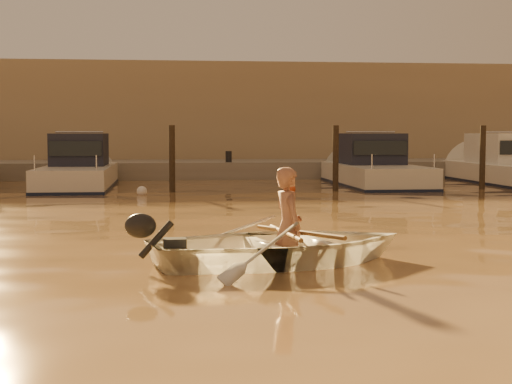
{
  "coord_description": "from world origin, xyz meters",
  "views": [
    {
      "loc": [
        -0.4,
        -9.8,
        1.78
      ],
      "look_at": [
        1.16,
        3.65,
        0.75
      ],
      "focal_mm": 55.0,
      "sensor_mm": 36.0,
      "label": 1
    }
  ],
  "objects": [
    {
      "name": "piling_2",
      "position": [
        -0.2,
        13.8,
        0.9
      ],
      "size": [
        0.18,
        0.18,
        2.2
      ],
      "primitive_type": "cylinder",
      "color": "#2D2319",
      "rests_on": "ground_plane"
    },
    {
      "name": "piling_4",
      "position": [
        9.5,
        13.8,
        0.9
      ],
      "size": [
        0.18,
        0.18,
        2.2
      ],
      "primitive_type": "cylinder",
      "color": "#2D2319",
      "rests_on": "ground_plane"
    },
    {
      "name": "moored_boat_2",
      "position": [
        -3.22,
        16.0,
        0.62
      ],
      "size": [
        2.16,
        7.27,
        1.75
      ],
      "primitive_type": null,
      "color": "silver",
      "rests_on": "ground_plane"
    },
    {
      "name": "moored_boat_4",
      "position": [
        6.65,
        16.0,
        0.62
      ],
      "size": [
        2.39,
        7.32,
        1.75
      ],
      "primitive_type": null,
      "color": "beige",
      "rests_on": "ground_plane"
    },
    {
      "name": "piling_3",
      "position": [
        4.8,
        13.8,
        0.9
      ],
      "size": [
        0.18,
        0.18,
        2.2
      ],
      "primitive_type": "cylinder",
      "color": "#2D2319",
      "rests_on": "ground_plane"
    },
    {
      "name": "outboard_motor",
      "position": [
        -0.31,
        0.33,
        0.28
      ],
      "size": [
        0.96,
        0.58,
        0.7
      ],
      "primitive_type": null,
      "rotation": [
        0.0,
        0.0,
        0.21
      ],
      "color": "black",
      "rests_on": "dinghy"
    },
    {
      "name": "oar_port",
      "position": [
        1.4,
        0.71,
        0.42
      ],
      "size": [
        0.92,
        1.94,
        0.13
      ],
      "primitive_type": "cylinder",
      "rotation": [
        1.54,
        0.0,
        0.42
      ],
      "color": "brown",
      "rests_on": "dinghy"
    },
    {
      "name": "fender_d",
      "position": [
        3.29,
        13.11,
        0.1
      ],
      "size": [
        0.3,
        0.3,
        0.3
      ],
      "primitive_type": "sphere",
      "color": "#E64A1B",
      "rests_on": "ground_plane"
    },
    {
      "name": "fender_c",
      "position": [
        -1.08,
        12.77,
        0.1
      ],
      "size": [
        0.3,
        0.3,
        0.3
      ],
      "primitive_type": "sphere",
      "color": "silver",
      "rests_on": "ground_plane"
    },
    {
      "name": "quay",
      "position": [
        0.0,
        21.5,
        0.15
      ],
      "size": [
        52.0,
        4.0,
        1.0
      ],
      "primitive_type": "cube",
      "color": "gray",
      "rests_on": "ground_plane"
    },
    {
      "name": "waterfront_building",
      "position": [
        0.0,
        27.0,
        2.4
      ],
      "size": [
        46.0,
        7.0,
        4.8
      ],
      "primitive_type": "cube",
      "color": "#9E8466",
      "rests_on": "quay"
    },
    {
      "name": "ground_plane",
      "position": [
        0.0,
        0.0,
        0.0
      ],
      "size": [
        160.0,
        160.0,
        0.0
      ],
      "primitive_type": "plane",
      "color": "#98673D",
      "rests_on": "ground"
    },
    {
      "name": "fender_e",
      "position": [
        8.0,
        13.69,
        0.1
      ],
      "size": [
        0.3,
        0.3,
        0.3
      ],
      "primitive_type": "sphere",
      "color": "silver",
      "rests_on": "ground_plane"
    },
    {
      "name": "oar_starboard",
      "position": [
        1.21,
        0.66,
        0.42
      ],
      "size": [
        0.14,
        2.1,
        0.13
      ],
      "primitive_type": "cylinder",
      "rotation": [
        1.54,
        0.0,
        0.04
      ],
      "color": "brown",
      "rests_on": "dinghy"
    },
    {
      "name": "dinghy",
      "position": [
        1.16,
        0.65,
        0.25
      ],
      "size": [
        4.05,
        3.27,
        0.74
      ],
      "primitive_type": "imported",
      "rotation": [
        0.0,
        0.0,
        1.79
      ],
      "color": "white",
      "rests_on": "ground_plane"
    },
    {
      "name": "person",
      "position": [
        1.26,
        0.67,
        0.51
      ],
      "size": [
        0.5,
        0.66,
        1.61
      ],
      "primitive_type": "imported",
      "rotation": [
        0.0,
        0.0,
        1.79
      ],
      "color": "#9F664F",
      "rests_on": "dinghy"
    }
  ]
}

